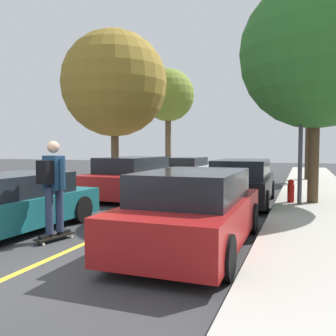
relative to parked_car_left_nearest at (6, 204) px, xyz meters
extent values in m
plane|color=#353538|center=(1.99, -1.48, -0.63)|extent=(80.00, 80.00, 0.00)
cube|color=gold|center=(1.99, 2.52, -0.62)|extent=(0.12, 39.20, 0.01)
cube|color=#196066|center=(0.00, 0.01, -0.15)|extent=(1.82, 4.43, 0.60)
cube|color=black|center=(0.00, -0.02, 0.39)|extent=(1.59, 2.84, 0.47)
cylinder|color=black|center=(0.84, 1.50, -0.31)|extent=(0.23, 0.64, 0.64)
cylinder|color=black|center=(-0.80, 1.52, -0.31)|extent=(0.23, 0.64, 0.64)
cube|color=maroon|center=(0.00, 5.82, -0.08)|extent=(1.98, 4.44, 0.74)
cube|color=black|center=(0.01, 6.01, 0.56)|extent=(1.71, 2.99, 0.54)
cylinder|color=black|center=(0.82, 4.30, -0.31)|extent=(0.24, 0.65, 0.64)
cylinder|color=black|center=(-0.91, 4.35, -0.31)|extent=(0.24, 0.65, 0.64)
cylinder|color=black|center=(0.91, 7.29, -0.31)|extent=(0.24, 0.65, 0.64)
cylinder|color=black|center=(-0.82, 7.34, -0.31)|extent=(0.24, 0.65, 0.64)
cube|color=white|center=(0.00, 12.55, -0.13)|extent=(1.89, 4.47, 0.64)
cube|color=black|center=(0.00, 12.64, 0.42)|extent=(1.64, 2.53, 0.45)
cylinder|color=black|center=(0.82, 11.02, -0.31)|extent=(0.23, 0.64, 0.64)
cylinder|color=black|center=(-0.87, 11.05, -0.31)|extent=(0.23, 0.64, 0.64)
cylinder|color=black|center=(0.87, 14.05, -0.31)|extent=(0.23, 0.64, 0.64)
cylinder|color=black|center=(-0.82, 14.08, -0.31)|extent=(0.23, 0.64, 0.64)
cube|color=maroon|center=(3.99, 0.37, -0.10)|extent=(1.85, 4.26, 0.69)
cube|color=black|center=(3.99, 0.36, 0.50)|extent=(1.62, 2.62, 0.52)
cylinder|color=black|center=(3.13, 1.79, -0.31)|extent=(0.23, 0.64, 0.64)
cylinder|color=black|center=(4.82, 1.80, -0.31)|extent=(0.23, 0.64, 0.64)
cylinder|color=black|center=(3.15, -1.06, -0.31)|extent=(0.23, 0.64, 0.64)
cylinder|color=black|center=(4.85, -1.04, -0.31)|extent=(0.23, 0.64, 0.64)
cube|color=black|center=(3.99, 5.80, -0.10)|extent=(1.87, 4.47, 0.69)
cube|color=black|center=(3.99, 5.85, 0.52)|extent=(1.62, 2.88, 0.54)
cylinder|color=black|center=(3.13, 7.29, -0.31)|extent=(0.23, 0.64, 0.64)
cylinder|color=black|center=(4.78, 7.33, -0.31)|extent=(0.23, 0.64, 0.64)
cylinder|color=black|center=(3.20, 4.27, -0.31)|extent=(0.23, 0.64, 0.64)
cylinder|color=black|center=(4.85, 4.30, -0.31)|extent=(0.23, 0.64, 0.64)
cylinder|color=brown|center=(-2.12, 8.54, 0.96)|extent=(0.35, 0.35, 2.90)
sphere|color=olive|center=(-2.12, 8.54, 4.02)|extent=(4.70, 4.70, 4.70)
cylinder|color=brown|center=(-2.12, 15.38, 1.43)|extent=(0.37, 0.37, 3.83)
sphere|color=olive|center=(-2.12, 15.38, 4.44)|extent=(3.25, 3.25, 3.25)
cylinder|color=#4C3823|center=(6.11, 5.87, 1.18)|extent=(0.32, 0.32, 3.33)
sphere|color=#2D6B28|center=(6.11, 5.87, 3.98)|extent=(4.48, 4.48, 4.48)
cylinder|color=#3D2D1E|center=(6.11, 14.49, 1.54)|extent=(0.41, 0.41, 4.06)
sphere|color=#2D6B28|center=(6.11, 14.49, 4.67)|extent=(3.58, 3.58, 3.58)
cylinder|color=#B2140F|center=(5.49, 5.71, -0.21)|extent=(0.20, 0.20, 0.55)
sphere|color=#B2140F|center=(5.49, 5.71, 0.12)|extent=(0.18, 0.18, 0.18)
cylinder|color=#38383D|center=(5.74, 5.42, 2.04)|extent=(0.12, 0.12, 5.05)
cube|color=#EAE5C6|center=(5.74, 5.42, 4.69)|extent=(0.36, 0.24, 0.20)
cube|color=black|center=(1.34, -0.14, -0.53)|extent=(0.40, 0.87, 0.02)
cylinder|color=beige|center=(1.33, 0.21, -0.60)|extent=(0.04, 0.06, 0.06)
cylinder|color=beige|center=(1.51, 0.17, -0.60)|extent=(0.04, 0.06, 0.06)
cylinder|color=beige|center=(1.18, -0.45, -0.60)|extent=(0.04, 0.06, 0.06)
cylinder|color=beige|center=(1.36, -0.49, -0.60)|extent=(0.04, 0.06, 0.06)
cube|color=#99999E|center=(1.42, 0.19, -0.56)|extent=(0.11, 0.06, 0.02)
cube|color=#99999E|center=(1.27, -0.47, -0.56)|extent=(0.11, 0.06, 0.02)
cube|color=black|center=(1.39, 0.08, -0.49)|extent=(0.15, 0.28, 0.06)
cube|color=black|center=(1.30, -0.35, -0.49)|extent=(0.15, 0.28, 0.06)
cylinder|color=#283351|center=(1.37, -0.02, -0.01)|extent=(0.18, 0.18, 0.89)
cylinder|color=#283351|center=(1.32, -0.26, -0.01)|extent=(0.18, 0.18, 0.89)
cube|color=navy|center=(1.34, -0.14, 0.70)|extent=(0.44, 0.30, 0.65)
sphere|color=tan|center=(1.34, -0.14, 1.19)|extent=(0.23, 0.23, 0.23)
cylinder|color=navy|center=(1.11, -0.09, 0.69)|extent=(0.11, 0.11, 0.58)
cylinder|color=navy|center=(1.58, -0.19, 0.69)|extent=(0.11, 0.11, 0.58)
cube|color=black|center=(1.30, -0.33, 0.72)|extent=(0.33, 0.24, 0.44)
camera|label=1|loc=(5.81, -5.81, 1.18)|focal=38.55mm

